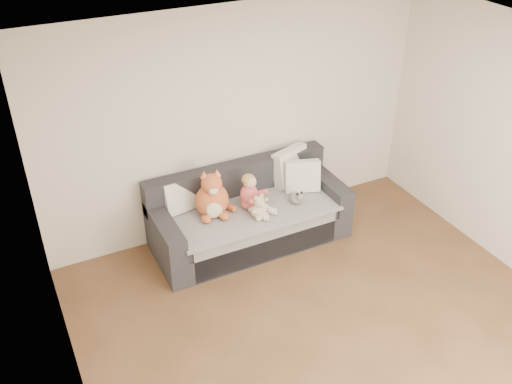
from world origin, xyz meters
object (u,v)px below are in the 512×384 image
toddler (252,195)px  sofa (249,217)px  plush_cat (212,198)px  teddy_bear (259,208)px  sippy_cup (259,212)px

toddler → sofa: bearing=62.5°
plush_cat → teddy_bear: bearing=-21.8°
sofa → teddy_bear: size_ratio=7.70×
toddler → plush_cat: size_ratio=0.76×
toddler → sippy_cup: (0.00, -0.17, -0.12)m
teddy_bear → sofa: bearing=75.4°
sofa → plush_cat: bearing=179.6°
plush_cat → sofa: bearing=10.4°
plush_cat → teddy_bear: plush_cat is taller
sofa → toddler: 0.36m
toddler → plush_cat: plush_cat is taller
sippy_cup → plush_cat: bearing=148.5°
plush_cat → sippy_cup: (0.43, -0.26, -0.15)m
teddy_bear → toddler: bearing=77.0°
sofa → teddy_bear: (-0.00, -0.27, 0.28)m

